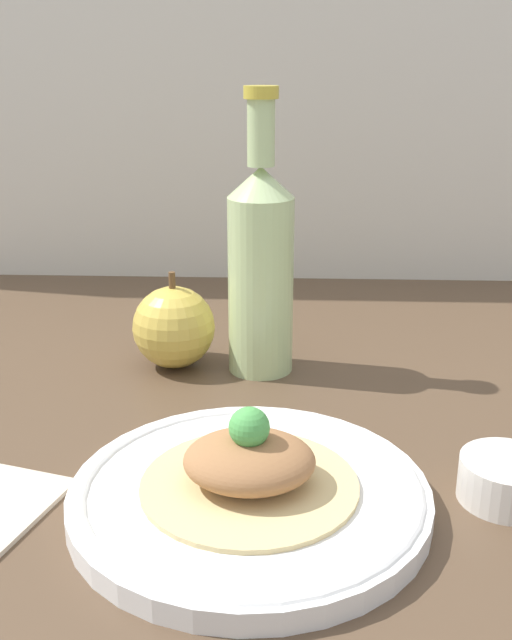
% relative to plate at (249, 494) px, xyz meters
% --- Properties ---
extents(ground_plane, '(1.80, 1.10, 0.04)m').
position_rel_plate_xyz_m(ground_plane, '(0.06, 0.10, -0.03)').
color(ground_plane, brown).
extents(plate, '(0.27, 0.27, 0.02)m').
position_rel_plate_xyz_m(plate, '(0.00, 0.00, 0.00)').
color(plate, white).
rests_on(plate, ground_plane).
extents(plated_food, '(0.16, 0.16, 0.06)m').
position_rel_plate_xyz_m(plated_food, '(0.00, 0.00, 0.03)').
color(plated_food, '#D6BC7F').
rests_on(plated_food, plate).
extents(cider_bottle, '(0.07, 0.07, 0.29)m').
position_rel_plate_xyz_m(cider_bottle, '(-0.00, 0.27, 0.11)').
color(cider_bottle, '#B7D18E').
rests_on(cider_bottle, ground_plane).
extents(apple, '(0.09, 0.09, 0.11)m').
position_rel_plate_xyz_m(apple, '(-0.10, 0.27, 0.03)').
color(apple, gold).
rests_on(apple, ground_plane).
extents(dipping_bowl, '(0.07, 0.07, 0.03)m').
position_rel_plate_xyz_m(dipping_bowl, '(0.20, 0.02, 0.01)').
color(dipping_bowl, silver).
rests_on(dipping_bowl, ground_plane).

